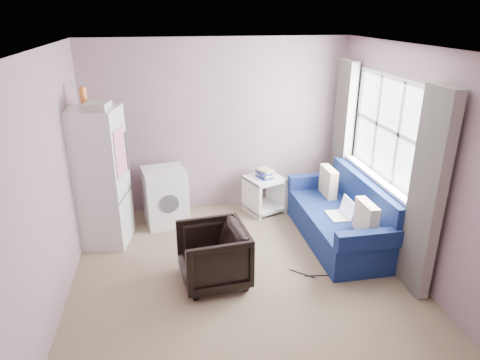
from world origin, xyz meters
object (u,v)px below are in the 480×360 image
(side_table, at_px, (264,192))
(sofa, at_px, (344,219))
(washing_machine, at_px, (165,195))
(fridge, at_px, (99,177))
(armchair, at_px, (213,253))

(side_table, relative_size, sofa, 0.35)
(washing_machine, bearing_deg, side_table, -6.46)
(fridge, bearing_deg, side_table, 23.26)
(armchair, height_order, washing_machine, washing_machine)
(side_table, xyz_separation_m, sofa, (0.82, -1.04, -0.01))
(armchair, distance_m, side_table, 1.92)
(armchair, bearing_deg, fridge, -138.68)
(fridge, xyz_separation_m, washing_machine, (0.78, 0.40, -0.48))
(armchair, distance_m, washing_machine, 1.64)
(armchair, xyz_separation_m, side_table, (0.96, 1.67, -0.05))
(fridge, xyz_separation_m, sofa, (3.06, -0.53, -0.59))
(washing_machine, relative_size, side_table, 1.19)
(side_table, bearing_deg, armchair, -119.80)
(armchair, distance_m, fridge, 1.81)
(sofa, bearing_deg, fridge, 169.40)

